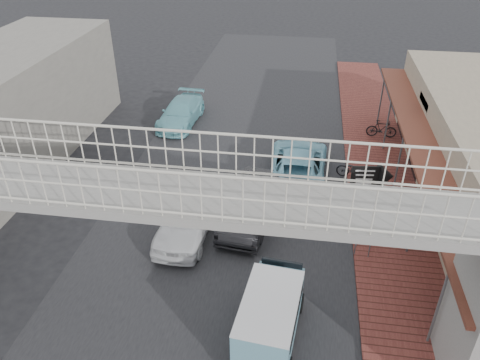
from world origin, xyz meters
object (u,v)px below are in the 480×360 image
(street_clock, at_px, (371,200))
(arrow_sign, at_px, (384,177))
(white_hatchback, at_px, (187,216))
(motorcycle_far, at_px, (382,129))
(angkot_curb, at_px, (298,165))
(angkot_van, at_px, (271,312))
(angkot_far, at_px, (181,112))
(motorcycle_near, at_px, (355,170))
(dark_sedan, at_px, (251,204))

(street_clock, distance_m, arrow_sign, 1.81)
(white_hatchback, xyz_separation_m, motorcycle_far, (8.14, 9.29, -0.19))
(arrow_sign, bearing_deg, angkot_curb, 129.15)
(angkot_curb, height_order, motorcycle_far, angkot_curb)
(angkot_van, bearing_deg, arrow_sign, 64.94)
(motorcycle_far, height_order, street_clock, street_clock)
(angkot_curb, relative_size, motorcycle_far, 3.49)
(angkot_far, xyz_separation_m, arrow_sign, (9.91, -8.20, 1.63))
(white_hatchback, relative_size, angkot_van, 1.24)
(angkot_curb, distance_m, angkot_far, 8.45)
(angkot_curb, bearing_deg, motorcycle_near, -173.55)
(white_hatchback, xyz_separation_m, motorcycle_near, (6.53, 4.77, -0.21))
(angkot_curb, height_order, angkot_van, angkot_van)
(dark_sedan, height_order, angkot_van, angkot_van)
(angkot_curb, height_order, angkot_far, angkot_curb)
(dark_sedan, relative_size, arrow_sign, 1.71)
(angkot_far, bearing_deg, arrow_sign, -36.07)
(motorcycle_far, xyz_separation_m, street_clock, (-1.61, -9.58, 1.79))
(dark_sedan, bearing_deg, angkot_curb, 69.91)
(angkot_curb, xyz_separation_m, arrow_sign, (3.16, -3.11, 1.52))
(angkot_van, bearing_deg, motorcycle_far, 77.58)
(street_clock, bearing_deg, arrow_sign, 82.53)
(dark_sedan, distance_m, street_clock, 4.77)
(angkot_van, xyz_separation_m, arrow_sign, (3.56, 5.94, 1.21))
(angkot_curb, relative_size, angkot_van, 1.52)
(angkot_far, distance_m, street_clock, 13.70)
(dark_sedan, xyz_separation_m, angkot_far, (-5.04, 8.47, -0.11))
(white_hatchback, bearing_deg, arrow_sign, 12.55)
(motorcycle_near, distance_m, motorcycle_far, 4.79)
(angkot_curb, distance_m, angkot_van, 9.07)
(dark_sedan, distance_m, angkot_van, 5.83)
(angkot_curb, xyz_separation_m, motorcycle_far, (4.16, 4.76, -0.19))
(angkot_van, distance_m, motorcycle_far, 14.56)
(dark_sedan, distance_m, motorcycle_far, 10.04)
(dark_sedan, bearing_deg, angkot_far, 127.41)
(white_hatchback, height_order, motorcycle_near, white_hatchback)
(angkot_van, relative_size, street_clock, 1.32)
(dark_sedan, relative_size, street_clock, 1.70)
(angkot_far, bearing_deg, white_hatchback, -70.39)
(motorcycle_near, bearing_deg, street_clock, -164.30)
(angkot_far, height_order, arrow_sign, arrow_sign)
(white_hatchback, distance_m, arrow_sign, 7.43)
(motorcycle_near, distance_m, street_clock, 5.38)
(dark_sedan, bearing_deg, angkot_van, -70.39)
(motorcycle_far, relative_size, street_clock, 0.57)
(street_clock, height_order, arrow_sign, street_clock)
(angkot_far, xyz_separation_m, street_clock, (9.30, -9.91, 1.70))
(motorcycle_far, bearing_deg, arrow_sign, 175.33)
(motorcycle_far, bearing_deg, dark_sedan, 146.81)
(white_hatchback, xyz_separation_m, arrow_sign, (7.14, 1.41, 1.52))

